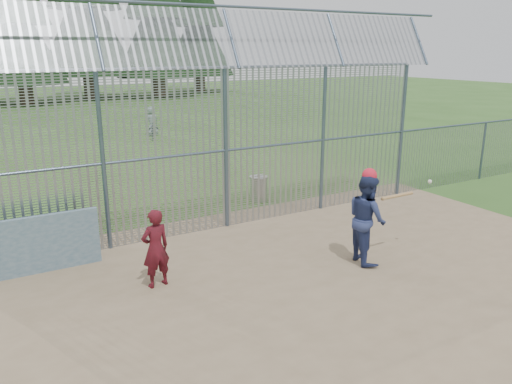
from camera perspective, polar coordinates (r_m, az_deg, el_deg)
ground at (r=10.18m, az=5.70°, el=-9.77°), size 120.00×120.00×0.00m
dirt_infield at (r=9.81m, az=7.42°, el=-10.78°), size 14.00×10.00×0.02m
dugout_wall at (r=11.01m, az=-23.88°, el=-5.57°), size 2.50×0.12×1.20m
batter at (r=10.77m, az=12.54°, el=-2.98°), size 0.93×1.08×1.91m
onlooker at (r=9.66m, az=-11.41°, el=-6.33°), size 0.61×0.45×1.54m
bg_kid_standing at (r=27.20m, az=-11.81°, el=7.95°), size 0.87×0.69×1.56m
bg_kid_seated at (r=25.69m, az=-11.60°, el=6.84°), size 0.60×0.33×0.96m
batting_gear at (r=10.59m, az=13.38°, el=1.53°), size 1.77×0.42×0.70m
trash_can at (r=15.04m, az=0.30°, el=0.44°), size 0.56×0.56×0.82m
backstop_fence at (r=13.19m, az=3.75°, el=7.00°), size 20.09×0.81×5.30m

